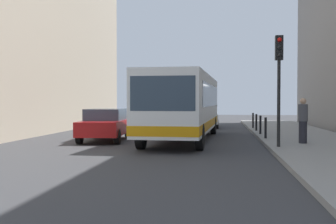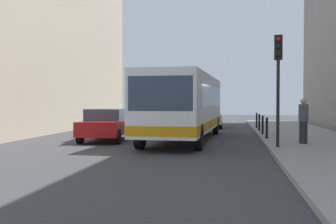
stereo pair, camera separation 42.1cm
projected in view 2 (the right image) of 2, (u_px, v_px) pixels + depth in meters
name	position (u px, v px, depth m)	size (l,w,h in m)	color
ground_plane	(186.00, 145.00, 17.61)	(80.00, 80.00, 0.00)	#38383A
sidewalk	(321.00, 145.00, 16.81)	(4.40, 40.00, 0.15)	gray
bus	(185.00, 104.00, 19.78)	(3.03, 11.12, 3.00)	white
car_beside_bus	(107.00, 124.00, 19.54)	(2.11, 4.52, 1.48)	maroon
car_behind_bus	(208.00, 116.00, 29.33)	(2.00, 4.47, 1.48)	silver
traffic_light	(278.00, 69.00, 15.38)	(0.28, 0.33, 4.10)	black
bollard_near	(267.00, 128.00, 18.98)	(0.11, 0.11, 0.95)	black
bollard_mid	(263.00, 125.00, 21.46)	(0.11, 0.11, 0.95)	black
bollard_far	(259.00, 122.00, 23.93)	(0.11, 0.11, 0.95)	black
bollard_farthest	(257.00, 120.00, 26.41)	(0.11, 0.11, 0.95)	black
pedestrian_near_signal	(303.00, 121.00, 16.70)	(0.38, 0.38, 1.81)	#26262D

